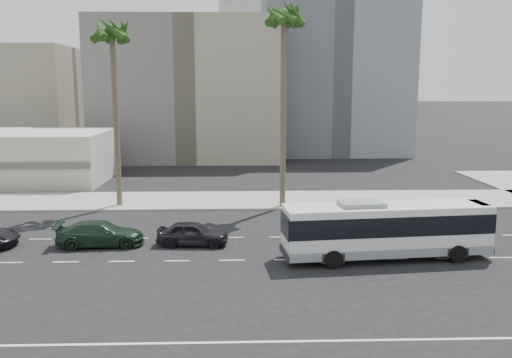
{
  "coord_description": "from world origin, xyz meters",
  "views": [
    {
      "loc": [
        -5.55,
        -27.84,
        9.31
      ],
      "look_at": [
        -4.55,
        4.0,
        3.84
      ],
      "focal_mm": 37.2,
      "sensor_mm": 36.0,
      "label": 1
    }
  ],
  "objects_px": {
    "car_a": "(193,233)",
    "palm_mid": "(112,36)",
    "city_bus": "(386,228)",
    "palm_near": "(284,21)",
    "car_b": "(100,234)"
  },
  "relations": [
    {
      "from": "city_bus",
      "to": "car_a",
      "type": "relative_size",
      "value": 2.72
    },
    {
      "from": "car_a",
      "to": "car_b",
      "type": "xyz_separation_m",
      "value": [
        -5.5,
        0.04,
        0.02
      ]
    },
    {
      "from": "car_b",
      "to": "palm_mid",
      "type": "height_order",
      "value": "palm_mid"
    },
    {
      "from": "car_a",
      "to": "palm_near",
      "type": "height_order",
      "value": "palm_near"
    },
    {
      "from": "palm_near",
      "to": "palm_mid",
      "type": "bearing_deg",
      "value": 176.84
    },
    {
      "from": "palm_mid",
      "to": "car_a",
      "type": "bearing_deg",
      "value": -57.84
    },
    {
      "from": "city_bus",
      "to": "palm_near",
      "type": "distance_m",
      "value": 18.57
    },
    {
      "from": "car_a",
      "to": "palm_mid",
      "type": "height_order",
      "value": "palm_mid"
    },
    {
      "from": "city_bus",
      "to": "car_a",
      "type": "xyz_separation_m",
      "value": [
        -10.87,
        2.88,
        -0.99
      ]
    },
    {
      "from": "city_bus",
      "to": "palm_near",
      "type": "relative_size",
      "value": 0.73
    },
    {
      "from": "city_bus",
      "to": "palm_mid",
      "type": "bearing_deg",
      "value": 136.44
    },
    {
      "from": "palm_near",
      "to": "palm_mid",
      "type": "relative_size",
      "value": 1.08
    },
    {
      "from": "car_b",
      "to": "palm_near",
      "type": "xyz_separation_m",
      "value": [
        11.7,
        9.94,
        13.52
      ]
    },
    {
      "from": "car_a",
      "to": "palm_near",
      "type": "relative_size",
      "value": 0.27
    },
    {
      "from": "car_a",
      "to": "palm_mid",
      "type": "bearing_deg",
      "value": 36.52
    }
  ]
}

